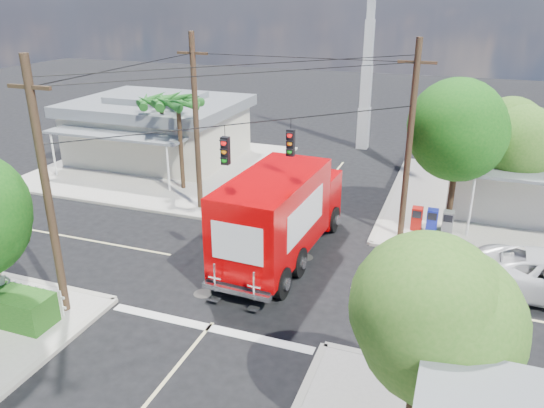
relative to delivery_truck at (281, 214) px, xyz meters
The scene contains 15 objects.
ground 2.57m from the delivery_truck, 110.25° to the right, with size 120.00×120.00×0.00m, color black.
sidewalk_ne 14.05m from the delivery_truck, 42.18° to the left, with size 14.12×14.12×0.14m.
sidewalk_nw 14.90m from the delivery_truck, 140.76° to the left, with size 14.12×14.12×0.14m.
road_markings 3.64m from the delivery_truck, 100.66° to the right, with size 32.00×32.00×0.01m.
building_nw 16.66m from the delivery_truck, 138.98° to the left, with size 10.80×10.20×4.30m.
radio_tower 18.83m from the delivery_truck, 90.20° to the left, with size 0.80×0.80×17.00m.
tree_ne_front 8.90m from the delivery_truck, 38.19° to the left, with size 4.21×4.14×6.66m.
tree_ne_back 12.06m from the delivery_truck, 38.78° to the left, with size 3.77×3.66×5.82m.
tree_se 11.08m from the delivery_truck, 53.71° to the right, with size 3.67×3.54×5.62m.
palm_nw_front 10.49m from the delivery_truck, 143.50° to the left, with size 3.01×3.08×5.59m.
palm_nw_back 12.82m from the delivery_truck, 143.43° to the left, with size 3.01×3.08×5.19m.
utility_poles 3.44m from the delivery_truck, behind, with size 12.00×10.68×9.00m.
vending_boxes 7.66m from the delivery_truck, 38.19° to the left, with size 1.90×0.50×1.10m.
delivery_truck is the anchor object (origin of this frame).
pedestrian 10.81m from the delivery_truck, 135.28° to the right, with size 0.65×0.43×1.78m, color beige.
Camera 1 is at (7.29, -17.88, 10.65)m, focal length 35.00 mm.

